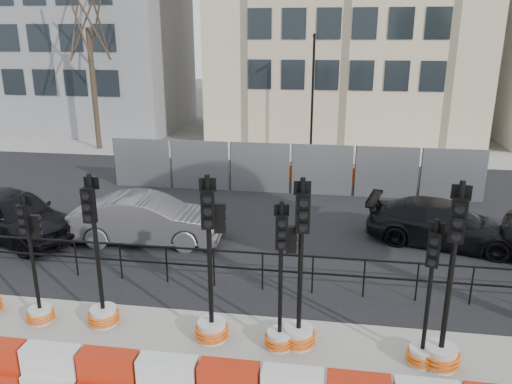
% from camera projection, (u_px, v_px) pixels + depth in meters
% --- Properties ---
extents(ground, '(120.00, 120.00, 0.00)m').
position_uv_depth(ground, '(255.00, 316.00, 11.03)').
color(ground, '#51514C').
rests_on(ground, ground).
extents(road, '(40.00, 14.00, 0.03)m').
position_uv_depth(road, '(285.00, 210.00, 17.62)').
color(road, black).
rests_on(road, ground).
extents(sidewalk_far, '(40.00, 4.00, 0.02)m').
position_uv_depth(sidewalk_far, '(302.00, 153.00, 26.10)').
color(sidewalk_far, gray).
rests_on(sidewalk_far, ground).
extents(building_grey, '(11.00, 9.06, 14.00)m').
position_uv_depth(building_grey, '(90.00, 17.00, 31.65)').
color(building_grey, gray).
rests_on(building_grey, ground).
extents(kerb_railing, '(18.00, 0.04, 1.00)m').
position_uv_depth(kerb_railing, '(263.00, 265.00, 11.95)').
color(kerb_railing, black).
rests_on(kerb_railing, ground).
extents(heras_fencing, '(14.33, 1.72, 2.00)m').
position_uv_depth(heras_fencing, '(292.00, 172.00, 20.06)').
color(heras_fencing, gray).
rests_on(heras_fencing, ground).
extents(lamp_post_far, '(0.12, 0.56, 6.00)m').
position_uv_depth(lamp_post_far, '(313.00, 94.00, 24.10)').
color(lamp_post_far, black).
rests_on(lamp_post_far, ground).
extents(tree_bare_far, '(2.00, 2.00, 9.00)m').
position_uv_depth(tree_bare_far, '(87.00, 20.00, 25.21)').
color(tree_bare_far, '#473828').
rests_on(tree_bare_far, ground).
extents(traffic_signal_b, '(0.58, 0.58, 2.95)m').
position_uv_depth(traffic_signal_b, '(38.00, 294.00, 10.58)').
color(traffic_signal_b, silver).
rests_on(traffic_signal_b, ground).
extents(traffic_signal_c, '(0.66, 0.66, 3.37)m').
position_uv_depth(traffic_signal_c, '(101.00, 296.00, 10.49)').
color(traffic_signal_c, silver).
rests_on(traffic_signal_c, ground).
extents(traffic_signal_d, '(0.69, 0.69, 3.51)m').
position_uv_depth(traffic_signal_d, '(212.00, 304.00, 9.91)').
color(traffic_signal_d, silver).
rests_on(traffic_signal_d, ground).
extents(traffic_signal_e, '(0.69, 0.69, 3.51)m').
position_uv_depth(traffic_signal_e, '(299.00, 314.00, 9.75)').
color(traffic_signal_e, silver).
rests_on(traffic_signal_e, ground).
extents(traffic_signal_f, '(0.61, 0.61, 3.08)m').
position_uv_depth(traffic_signal_f, '(280.00, 316.00, 9.69)').
color(traffic_signal_f, silver).
rests_on(traffic_signal_f, ground).
extents(traffic_signal_g, '(0.58, 0.58, 2.93)m').
position_uv_depth(traffic_signal_g, '(424.00, 337.00, 9.23)').
color(traffic_signal_g, silver).
rests_on(traffic_signal_g, ground).
extents(traffic_signal_h, '(0.72, 0.72, 3.64)m').
position_uv_depth(traffic_signal_h, '(443.00, 332.00, 9.12)').
color(traffic_signal_h, silver).
rests_on(traffic_signal_h, ground).
extents(car_a, '(4.94, 5.77, 1.54)m').
position_uv_depth(car_a, '(14.00, 215.00, 15.00)').
color(car_a, black).
rests_on(car_a, ground).
extents(car_b, '(2.13, 4.60, 1.45)m').
position_uv_depth(car_b, '(148.00, 219.00, 14.77)').
color(car_b, '#505055').
rests_on(car_b, ground).
extents(car_c, '(3.88, 5.33, 1.30)m').
position_uv_depth(car_c, '(445.00, 224.00, 14.62)').
color(car_c, black).
rests_on(car_c, ground).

